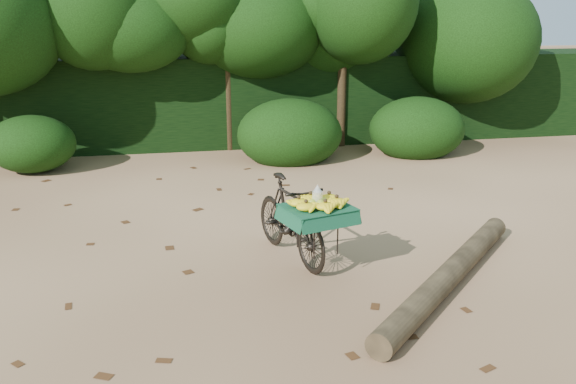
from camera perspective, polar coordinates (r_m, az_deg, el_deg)
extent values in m
plane|color=tan|center=(7.11, -4.81, -5.57)|extent=(80.00, 80.00, 0.00)
imported|color=black|center=(6.74, 0.21, -2.54)|extent=(0.84, 1.60, 0.93)
cube|color=black|center=(6.15, 2.80, -1.55)|extent=(0.43, 0.48, 0.02)
cube|color=#155234|center=(6.15, 2.80, -1.42)|extent=(0.79, 0.72, 0.01)
ellipsoid|color=#97A828|center=(6.16, 3.33, -0.91)|extent=(0.09, 0.07, 0.10)
ellipsoid|color=#97A828|center=(6.18, 2.55, -0.85)|extent=(0.09, 0.07, 0.10)
ellipsoid|color=#97A828|center=(6.10, 2.28, -1.07)|extent=(0.09, 0.07, 0.10)
ellipsoid|color=#97A828|center=(6.09, 3.06, -1.13)|extent=(0.09, 0.07, 0.10)
cylinder|color=#EAE5C6|center=(6.13, 2.77, -0.58)|extent=(0.11, 0.11, 0.14)
cylinder|color=brown|center=(6.41, 14.90, -7.45)|extent=(2.53, 2.56, 0.24)
cube|color=black|center=(12.99, -8.21, 8.53)|extent=(26.00, 1.80, 1.80)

